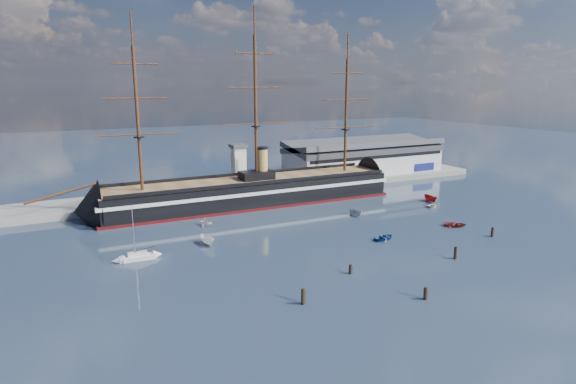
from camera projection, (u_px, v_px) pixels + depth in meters
name	position (u px, v px, depth m)	size (l,w,h in m)	color
ground	(274.00, 222.00, 129.28)	(600.00, 600.00, 0.00)	#273546
quay	(255.00, 192.00, 164.99)	(180.00, 18.00, 2.00)	slate
warehouse	(364.00, 157.00, 187.93)	(63.00, 21.00, 11.60)	#B7BABC
quay_tower	(239.00, 166.00, 157.12)	(5.00, 5.00, 15.00)	silver
warship	(246.00, 192.00, 145.78)	(112.99, 17.49, 53.94)	black
sailboat	(138.00, 256.00, 101.22)	(7.53, 2.67, 11.84)	silver
motorboat_a	(208.00, 245.00, 110.56)	(6.75, 2.47, 2.70)	white
motorboat_b	(384.00, 240.00, 114.39)	(3.50, 1.40, 1.63)	navy
motorboat_c	(355.00, 216.00, 134.99)	(5.28, 1.94, 2.11)	gray
motorboat_d	(206.00, 226.00, 125.47)	(6.38, 2.76, 2.34)	silver
motorboat_e	(434.00, 207.00, 144.41)	(2.97, 1.19, 1.39)	beige
motorboat_f	(430.00, 202.00, 150.63)	(6.67, 2.44, 2.67)	#A01A18
motorboat_g	(455.00, 227.00, 124.82)	(3.56, 1.42, 1.66)	maroon
piling_near_left	(303.00, 304.00, 81.00)	(0.64, 0.64, 3.55)	black
piling_near_mid	(425.00, 300.00, 82.75)	(0.64, 0.64, 2.99)	black
piling_near_right	(455.00, 259.00, 101.90)	(0.64, 0.64, 3.44)	black
piling_far_right	(492.00, 237.00, 116.49)	(0.64, 0.64, 3.13)	black
piling_extra	(350.00, 274.00, 93.96)	(0.64, 0.64, 2.64)	black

